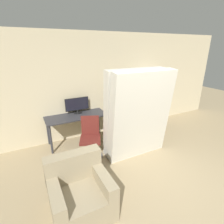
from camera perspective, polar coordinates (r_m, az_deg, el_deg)
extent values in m
plane|color=#9E8966|center=(3.48, 19.88, -23.13)|extent=(16.00, 16.00, 0.00)
cube|color=#C6B793|center=(4.85, -1.69, 8.81)|extent=(8.00, 0.06, 2.70)
cube|color=#2D2D33|center=(4.41, -11.61, -1.35)|extent=(1.49, 0.58, 0.03)
cylinder|color=#2D2D33|center=(4.25, -19.32, -8.54)|extent=(0.05, 0.05, 0.71)
cylinder|color=#2D2D33|center=(4.57, -2.20, -5.17)|extent=(0.05, 0.05, 0.71)
cylinder|color=#2D2D33|center=(4.66, -20.19, -6.00)|extent=(0.05, 0.05, 0.71)
cylinder|color=#2D2D33|center=(4.95, -4.45, -3.10)|extent=(0.05, 0.05, 0.71)
cylinder|color=black|center=(4.57, -11.13, -0.18)|extent=(0.21, 0.21, 0.02)
cylinder|color=black|center=(4.56, -11.17, 0.34)|extent=(0.04, 0.04, 0.07)
cube|color=black|center=(4.50, -11.35, 2.57)|extent=(0.60, 0.02, 0.33)
cube|color=black|center=(4.50, -11.33, 2.55)|extent=(0.58, 0.03, 0.30)
cylinder|color=#4C4C51|center=(4.10, -6.82, -14.09)|extent=(0.52, 0.52, 0.03)
cylinder|color=#4C4C51|center=(3.99, -6.95, -11.63)|extent=(0.05, 0.05, 0.39)
cube|color=#591E19|center=(3.88, -7.09, -8.91)|extent=(0.58, 0.58, 0.05)
cube|color=#591E19|center=(3.94, -7.13, -4.31)|extent=(0.38, 0.19, 0.45)
cube|color=beige|center=(5.25, 7.99, 3.42)|extent=(0.02, 0.34, 1.62)
cube|color=beige|center=(5.62, 13.24, 4.22)|extent=(0.02, 0.34, 1.62)
cube|color=beige|center=(5.55, 9.70, 4.28)|extent=(0.64, 0.02, 1.62)
cube|color=beige|center=(5.70, 10.18, -3.87)|extent=(0.61, 0.30, 0.02)
cube|color=beige|center=(5.58, 10.38, -0.88)|extent=(0.61, 0.30, 0.02)
cube|color=beige|center=(5.47, 10.59, 2.24)|extent=(0.61, 0.30, 0.02)
cube|color=beige|center=(5.38, 10.82, 5.47)|extent=(0.61, 0.30, 0.02)
cube|color=beige|center=(5.31, 11.05, 8.80)|extent=(0.61, 0.30, 0.02)
cube|color=beige|center=(5.26, 11.29, 12.21)|extent=(0.61, 0.30, 0.02)
cube|color=gold|center=(5.52, 7.75, -3.31)|extent=(0.02, 0.23, 0.20)
cube|color=#232328|center=(5.49, 8.27, -3.25)|extent=(0.02, 0.26, 0.24)
cube|color=gold|center=(5.56, 8.19, -2.88)|extent=(0.04, 0.19, 0.25)
cube|color=red|center=(5.55, 8.87, -3.22)|extent=(0.03, 0.24, 0.21)
cube|color=#232328|center=(5.55, 9.31, -2.94)|extent=(0.02, 0.19, 0.26)
cube|color=silver|center=(5.58, 9.47, -2.97)|extent=(0.02, 0.18, 0.24)
cube|color=#287A38|center=(5.63, 9.50, -2.62)|extent=(0.04, 0.23, 0.26)
cube|color=brown|center=(5.61, 10.16, -2.67)|extent=(0.03, 0.21, 0.28)
cube|color=#7A2D84|center=(5.66, 10.26, -2.54)|extent=(0.04, 0.18, 0.26)
cube|color=gold|center=(5.38, 8.10, -0.12)|extent=(0.03, 0.18, 0.24)
cube|color=gold|center=(5.42, 8.28, 0.04)|extent=(0.04, 0.19, 0.24)
cube|color=brown|center=(5.38, 9.02, -0.02)|extent=(0.02, 0.18, 0.26)
cube|color=red|center=(5.45, 8.81, 0.22)|extent=(0.02, 0.19, 0.25)
cube|color=teal|center=(5.46, 9.13, 0.34)|extent=(0.03, 0.18, 0.27)
cube|color=orange|center=(5.48, 9.53, 0.33)|extent=(0.03, 0.21, 0.26)
cube|color=#1E4C9E|center=(5.28, 8.23, 3.38)|extent=(0.04, 0.24, 0.28)
cube|color=#1E4C9E|center=(5.29, 8.78, 3.10)|extent=(0.04, 0.20, 0.23)
cube|color=teal|center=(5.32, 9.07, 3.07)|extent=(0.03, 0.20, 0.21)
cube|color=orange|center=(5.34, 9.28, 3.40)|extent=(0.02, 0.25, 0.25)
cube|color=brown|center=(5.36, 9.63, 3.02)|extent=(0.03, 0.20, 0.18)
cube|color=red|center=(5.40, 9.73, 3.31)|extent=(0.03, 0.18, 0.21)
cube|color=#7A2D84|center=(5.37, 10.46, 3.20)|extent=(0.02, 0.17, 0.22)
cube|color=gold|center=(5.43, 10.39, 3.62)|extent=(0.04, 0.21, 0.25)
cube|color=red|center=(5.14, 8.82, 6.08)|extent=(0.02, 0.18, 0.19)
cube|color=gold|center=(5.22, 8.63, 6.75)|extent=(0.03, 0.18, 0.27)
cube|color=#1E4C9E|center=(5.23, 9.11, 6.60)|extent=(0.04, 0.22, 0.24)
cube|color=#7A2D84|center=(5.24, 9.58, 6.50)|extent=(0.03, 0.17, 0.22)
cube|color=teal|center=(5.29, 9.68, 6.71)|extent=(0.03, 0.24, 0.24)
cube|color=orange|center=(5.32, 9.98, 6.64)|extent=(0.04, 0.24, 0.21)
cube|color=orange|center=(5.31, 10.47, 6.62)|extent=(0.02, 0.24, 0.22)
cube|color=gold|center=(5.36, 10.53, 6.63)|extent=(0.03, 0.19, 0.20)
cube|color=red|center=(5.33, 11.23, 6.79)|extent=(0.03, 0.22, 0.25)
cube|color=silver|center=(5.11, 8.69, 9.98)|extent=(0.02, 0.25, 0.24)
cube|color=red|center=(5.13, 8.92, 9.87)|extent=(0.02, 0.22, 0.22)
cube|color=red|center=(5.18, 8.96, 9.98)|extent=(0.03, 0.19, 0.22)
cube|color=#287A38|center=(5.14, 9.76, 9.99)|extent=(0.02, 0.21, 0.24)
cube|color=beige|center=(3.73, 9.32, -1.30)|extent=(1.39, 0.42, 1.93)
cube|color=beige|center=(4.16, 17.05, 0.35)|extent=(0.01, 0.42, 1.90)
cube|color=beige|center=(3.93, 7.09, -0.07)|extent=(1.39, 0.32, 1.93)
cube|color=beige|center=(4.33, 14.69, 1.39)|extent=(0.01, 0.32, 1.89)
cube|color=gray|center=(2.93, -10.01, -26.72)|extent=(0.85, 0.80, 0.40)
cube|color=gray|center=(2.86, -12.45, -16.75)|extent=(0.85, 0.20, 0.45)
cube|color=gray|center=(2.68, -18.15, -24.05)|extent=(0.16, 0.80, 0.20)
cube|color=gray|center=(2.80, -3.23, -20.51)|extent=(0.16, 0.80, 0.20)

